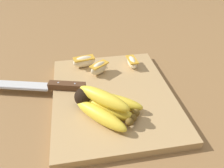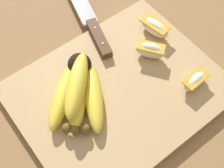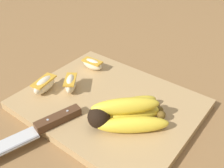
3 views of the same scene
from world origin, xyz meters
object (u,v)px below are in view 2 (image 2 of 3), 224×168
object	(u,v)px
apple_wedge_far	(195,81)
chefs_knife	(91,23)
apple_wedge_middle	(155,27)
banana_bunch	(78,90)
apple_wedge_near	(150,50)

from	to	relation	value
apple_wedge_far	chefs_knife	bearing A→B (deg)	-74.30
apple_wedge_middle	chefs_knife	bearing A→B (deg)	-47.15
chefs_knife	banana_bunch	bearing A→B (deg)	46.81
chefs_knife	apple_wedge_far	size ratio (longest dim) A/B	4.54
banana_bunch	apple_wedge_middle	world-z (taller)	banana_bunch
apple_wedge_near	apple_wedge_far	size ratio (longest dim) A/B	1.04
apple_wedge_near	apple_wedge_far	distance (m)	0.11
apple_wedge_near	apple_wedge_middle	xyz separation A→B (m)	(-0.05, -0.04, -0.00)
banana_bunch	apple_wedge_near	distance (m)	0.17
apple_wedge_far	apple_wedge_near	bearing A→B (deg)	-77.70
apple_wedge_near	apple_wedge_middle	distance (m)	0.06
apple_wedge_far	apple_wedge_middle	bearing A→B (deg)	-99.71
banana_bunch	chefs_knife	bearing A→B (deg)	-133.19
banana_bunch	chefs_knife	size ratio (longest dim) A/B	0.60
apple_wedge_middle	apple_wedge_far	distance (m)	0.15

